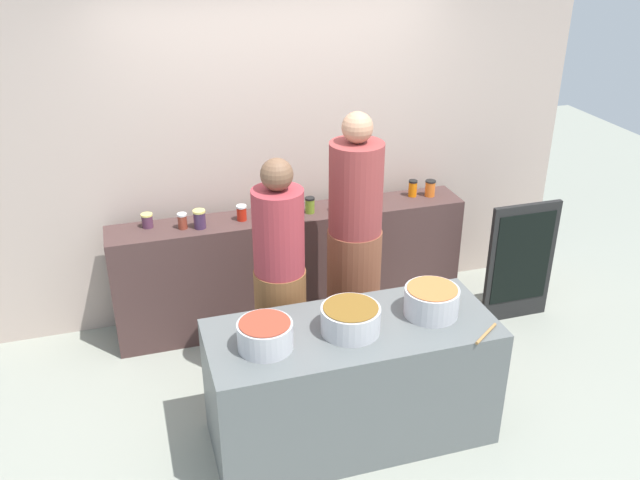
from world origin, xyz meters
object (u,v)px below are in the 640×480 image
cooking_pot_center (351,319)px  preserve_jar_1 (182,221)px  preserve_jar_0 (147,220)px  preserve_jar_4 (272,205)px  chalkboard_sign (521,262)px  preserve_jar_7 (358,197)px  cooking_pot_right (431,301)px  wooden_spoon (486,334)px  cooking_pot_left (265,335)px  cook_with_tongs (280,291)px  preserve_jar_2 (200,219)px  preserve_jar_3 (242,213)px  preserve_jar_6 (337,205)px  preserve_jar_9 (413,188)px  preserve_jar_10 (430,188)px  preserve_jar_5 (310,205)px  preserve_jar_8 (374,194)px  cook_in_cap (354,254)px

cooking_pot_center → preserve_jar_1: bearing=119.1°
preserve_jar_0 → preserve_jar_4: preserve_jar_4 is taller
preserve_jar_1 → chalkboard_sign: preserve_jar_1 is taller
preserve_jar_0 → preserve_jar_7: bearing=-1.6°
cooking_pot_right → cooking_pot_center: bearing=-176.3°
cooking_pot_center → wooden_spoon: bearing=-20.0°
cooking_pot_left → cook_with_tongs: 0.69m
preserve_jar_2 → cooking_pot_right: (1.18, -1.34, -0.11)m
preserve_jar_3 → cooking_pot_left: size_ratio=0.37×
preserve_jar_6 → preserve_jar_7: size_ratio=0.95×
preserve_jar_7 → preserve_jar_9: size_ratio=0.84×
preserve_jar_3 → preserve_jar_1: bearing=-177.6°
preserve_jar_4 → preserve_jar_9: 1.13m
preserve_jar_10 → preserve_jar_3: bearing=-179.2°
cooking_pot_left → cooking_pot_right: (1.02, 0.05, 0.01)m
preserve_jar_2 → preserve_jar_6: (1.03, -0.01, -0.02)m
preserve_jar_3 → cook_with_tongs: size_ratio=0.07×
preserve_jar_4 → preserve_jar_0: bearing=178.8°
preserve_jar_2 → preserve_jar_4: (0.55, 0.10, -0.01)m
preserve_jar_5 → cook_with_tongs: cook_with_tongs is taller
preserve_jar_2 → preserve_jar_9: 1.69m
preserve_jar_8 → preserve_jar_7: bearing=-176.0°
preserve_jar_0 → cooking_pot_left: size_ratio=0.33×
preserve_jar_8 → cooking_pot_right: 1.44m
cooking_pot_left → cooking_pot_right: 1.02m
preserve_jar_5 → cooking_pot_right: preserve_jar_5 is taller
preserve_jar_5 → cooking_pot_left: size_ratio=0.39×
preserve_jar_8 → preserve_jar_2: bearing=-176.3°
preserve_jar_5 → preserve_jar_6: bearing=-9.7°
preserve_jar_3 → chalkboard_sign: size_ratio=0.12×
cooking_pot_right → chalkboard_sign: chalkboard_sign is taller
preserve_jar_2 → wooden_spoon: (1.39, -1.64, -0.18)m
preserve_jar_1 → preserve_jar_6: 1.15m
preserve_jar_6 → preserve_jar_7: preserve_jar_7 is taller
preserve_jar_4 → cooking_pot_left: 1.55m
preserve_jar_3 → preserve_jar_6: (0.72, -0.05, -0.00)m
preserve_jar_5 → cooking_pot_center: (-0.16, -1.40, -0.11)m
cooking_pot_center → preserve_jar_4: bearing=94.1°
preserve_jar_8 → chalkboard_sign: size_ratio=0.12×
preserve_jar_6 → preserve_jar_5: bearing=170.3°
preserve_jar_5 → preserve_jar_10: size_ratio=0.94×
preserve_jar_7 → preserve_jar_10: size_ratio=0.87×
preserve_jar_10 → wooden_spoon: preserve_jar_10 is taller
cooking_pot_left → chalkboard_sign: 2.44m
preserve_jar_0 → preserve_jar_5: bearing=-4.5°
cooking_pot_right → cook_in_cap: size_ratio=0.18×
preserve_jar_2 → preserve_jar_10: (1.82, 0.07, -0.00)m
preserve_jar_1 → preserve_jar_7: 1.34m
preserve_jar_1 → preserve_jar_6: bearing=-1.7°
preserve_jar_9 → preserve_jar_7: bearing=-177.1°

